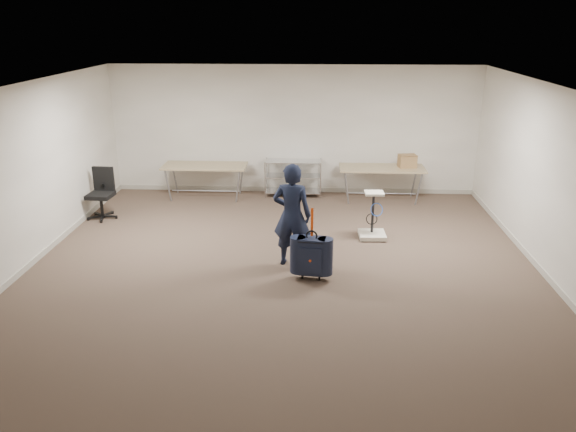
{
  "coord_description": "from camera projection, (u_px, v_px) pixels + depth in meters",
  "views": [
    {
      "loc": [
        0.49,
        -7.69,
        3.72
      ],
      "look_at": [
        0.08,
        0.3,
        0.89
      ],
      "focal_mm": 35.0,
      "sensor_mm": 36.0,
      "label": 1
    }
  ],
  "objects": [
    {
      "name": "equipment_cart",
      "position": [
        373.0,
        226.0,
        9.98
      ],
      "size": [
        0.48,
        0.48,
        0.86
      ],
      "color": "beige",
      "rests_on": "ground"
    },
    {
      "name": "ground",
      "position": [
        282.0,
        278.0,
        8.51
      ],
      "size": [
        9.0,
        9.0,
        0.0
      ],
      "primitive_type": "plane",
      "color": "#3F2F26",
      "rests_on": "ground"
    },
    {
      "name": "room_shell",
      "position": [
        286.0,
        241.0,
        9.79
      ],
      "size": [
        8.0,
        9.0,
        9.0
      ],
      "color": "beige",
      "rests_on": "ground"
    },
    {
      "name": "folding_table_left",
      "position": [
        205.0,
        167.0,
        12.09
      ],
      "size": [
        1.8,
        0.75,
        0.73
      ],
      "color": "#937D5A",
      "rests_on": "ground"
    },
    {
      "name": "wire_shelf",
      "position": [
        293.0,
        176.0,
        12.31
      ],
      "size": [
        1.22,
        0.47,
        0.8
      ],
      "color": "silver",
      "rests_on": "ground"
    },
    {
      "name": "suitcase",
      "position": [
        311.0,
        256.0,
        8.33
      ],
      "size": [
        0.44,
        0.29,
        1.13
      ],
      "color": "black",
      "rests_on": "ground"
    },
    {
      "name": "person",
      "position": [
        292.0,
        215.0,
        8.71
      ],
      "size": [
        0.66,
        0.49,
        1.66
      ],
      "primitive_type": "imported",
      "rotation": [
        0.0,
        0.0,
        2.98
      ],
      "color": "black",
      "rests_on": "ground"
    },
    {
      "name": "cardboard_box",
      "position": [
        407.0,
        161.0,
        11.86
      ],
      "size": [
        0.4,
        0.32,
        0.27
      ],
      "primitive_type": "cube",
      "rotation": [
        0.0,
        0.0,
        0.16
      ],
      "color": "#9E7C49",
      "rests_on": "folding_table_right"
    },
    {
      "name": "folding_table_right",
      "position": [
        382.0,
        170.0,
        11.91
      ],
      "size": [
        1.8,
        0.75,
        0.73
      ],
      "color": "#937D5A",
      "rests_on": "ground"
    },
    {
      "name": "office_chair",
      "position": [
        102.0,
        203.0,
        10.99
      ],
      "size": [
        0.6,
        0.6,
        0.98
      ],
      "color": "black",
      "rests_on": "ground"
    }
  ]
}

